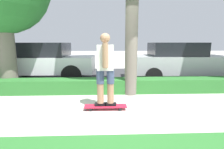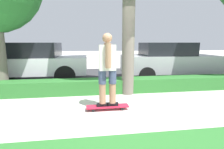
{
  "view_description": "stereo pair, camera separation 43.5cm",
  "coord_description": "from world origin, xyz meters",
  "px_view_note": "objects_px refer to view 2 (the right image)",
  "views": [
    {
      "loc": [
        -0.29,
        -3.68,
        1.52
      ],
      "look_at": [
        -0.11,
        0.6,
        0.74
      ],
      "focal_mm": 28.0,
      "sensor_mm": 36.0,
      "label": 1
    },
    {
      "loc": [
        -0.72,
        -3.64,
        1.52
      ],
      "look_at": [
        -0.11,
        0.6,
        0.74
      ],
      "focal_mm": 28.0,
      "sensor_mm": 36.0,
      "label": 2
    }
  ],
  "objects_px": {
    "skateboard": "(108,107)",
    "skater_person": "(107,68)",
    "parked_car_front": "(34,61)",
    "parked_car_middle": "(168,60)"
  },
  "relations": [
    {
      "from": "skateboard",
      "to": "skater_person",
      "type": "height_order",
      "value": "skater_person"
    },
    {
      "from": "skater_person",
      "to": "parked_car_middle",
      "type": "height_order",
      "value": "skater_person"
    },
    {
      "from": "skateboard",
      "to": "skater_person",
      "type": "distance_m",
      "value": 0.89
    },
    {
      "from": "parked_car_front",
      "to": "parked_car_middle",
      "type": "relative_size",
      "value": 1.01
    },
    {
      "from": "skateboard",
      "to": "parked_car_front",
      "type": "height_order",
      "value": "parked_car_front"
    },
    {
      "from": "parked_car_front",
      "to": "parked_car_middle",
      "type": "bearing_deg",
      "value": -0.52
    },
    {
      "from": "skater_person",
      "to": "parked_car_front",
      "type": "xyz_separation_m",
      "value": [
        -2.49,
        3.37,
        -0.15
      ]
    },
    {
      "from": "skater_person",
      "to": "parked_car_middle",
      "type": "relative_size",
      "value": 0.41
    },
    {
      "from": "skateboard",
      "to": "parked_car_front",
      "type": "xyz_separation_m",
      "value": [
        -2.49,
        3.37,
        0.73
      ]
    },
    {
      "from": "skater_person",
      "to": "parked_car_front",
      "type": "relative_size",
      "value": 0.41
    }
  ]
}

